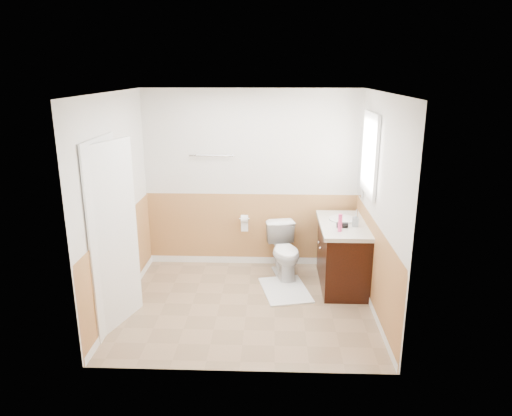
{
  "coord_description": "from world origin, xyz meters",
  "views": [
    {
      "loc": [
        0.3,
        -5.11,
        2.73
      ],
      "look_at": [
        0.1,
        0.25,
        1.15
      ],
      "focal_mm": 33.0,
      "sensor_mm": 36.0,
      "label": 1
    }
  ],
  "objects_px": {
    "bath_mat": "(285,290)",
    "lotion_bottle": "(340,223)",
    "toilet": "(285,251)",
    "soap_dispenser": "(356,220)",
    "vanity_cabinet": "(342,256)"
  },
  "relations": [
    {
      "from": "toilet",
      "to": "lotion_bottle",
      "type": "xyz_separation_m",
      "value": [
        0.64,
        -0.57,
        0.6
      ]
    },
    {
      "from": "lotion_bottle",
      "to": "soap_dispenser",
      "type": "height_order",
      "value": "lotion_bottle"
    },
    {
      "from": "toilet",
      "to": "bath_mat",
      "type": "height_order",
      "value": "toilet"
    },
    {
      "from": "lotion_bottle",
      "to": "soap_dispenser",
      "type": "xyz_separation_m",
      "value": [
        0.22,
        0.2,
        -0.02
      ]
    },
    {
      "from": "bath_mat",
      "to": "lotion_bottle",
      "type": "height_order",
      "value": "lotion_bottle"
    },
    {
      "from": "toilet",
      "to": "lotion_bottle",
      "type": "relative_size",
      "value": 3.26
    },
    {
      "from": "vanity_cabinet",
      "to": "toilet",
      "type": "bearing_deg",
      "value": 161.3
    },
    {
      "from": "bath_mat",
      "to": "lotion_bottle",
      "type": "distance_m",
      "value": 1.15
    },
    {
      "from": "toilet",
      "to": "soap_dispenser",
      "type": "distance_m",
      "value": 1.1
    },
    {
      "from": "vanity_cabinet",
      "to": "soap_dispenser",
      "type": "height_order",
      "value": "soap_dispenser"
    },
    {
      "from": "lotion_bottle",
      "to": "soap_dispenser",
      "type": "relative_size",
      "value": 1.29
    },
    {
      "from": "soap_dispenser",
      "to": "bath_mat",
      "type": "bearing_deg",
      "value": -172.83
    },
    {
      "from": "toilet",
      "to": "lotion_bottle",
      "type": "bearing_deg",
      "value": -54.03
    },
    {
      "from": "toilet",
      "to": "soap_dispenser",
      "type": "bearing_deg",
      "value": -35.43
    },
    {
      "from": "bath_mat",
      "to": "lotion_bottle",
      "type": "bearing_deg",
      "value": -8.45
    }
  ]
}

